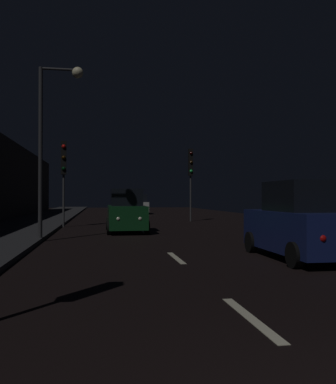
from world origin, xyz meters
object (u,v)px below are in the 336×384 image
object	(u,v)px
car_approaching_headlights	(126,212)
car_distant_taillights	(139,205)
car_parked_right_near	(301,223)
streetlamp_overhead	(53,124)
traffic_light_far_right	(191,168)
traffic_light_far_left	(64,165)

from	to	relation	value
car_approaching_headlights	car_distant_taillights	distance (m)	22.13
car_parked_right_near	streetlamp_overhead	bearing A→B (deg)	51.71
car_distant_taillights	traffic_light_far_right	bearing A→B (deg)	-170.00
streetlamp_overhead	car_parked_right_near	distance (m)	9.98
traffic_light_far_right	car_approaching_headlights	bearing A→B (deg)	-30.26
traffic_light_far_right	car_distant_taillights	xyz separation A→B (m)	(-2.42, 13.70, -2.85)
car_parked_right_near	car_distant_taillights	bearing A→B (deg)	2.92
traffic_light_far_right	car_approaching_headlights	xyz separation A→B (m)	(-5.05, -8.28, -2.79)
streetlamp_overhead	car_distant_taillights	bearing A→B (deg)	77.58
traffic_light_far_left	car_distant_taillights	distance (m)	19.26
car_distant_taillights	traffic_light_far_left	bearing A→B (deg)	161.75
streetlamp_overhead	car_parked_right_near	size ratio (longest dim) A/B	1.60
car_approaching_headlights	car_parked_right_near	bearing A→B (deg)	23.66
traffic_light_far_left	car_parked_right_near	xyz separation A→B (m)	(7.59, -13.55, -2.59)
traffic_light_far_right	streetlamp_overhead	distance (m)	14.67
car_approaching_headlights	car_distant_taillights	xyz separation A→B (m)	(2.63, 21.98, -0.06)
car_approaching_headlights	streetlamp_overhead	bearing A→B (deg)	-38.13
car_distant_taillights	car_parked_right_near	xyz separation A→B (m)	(1.62, -31.67, 0.08)
traffic_light_far_right	streetlamp_overhead	xyz separation A→B (m)	(-8.12, -12.19, 0.80)
streetlamp_overhead	car_approaching_headlights	distance (m)	6.13
traffic_light_far_right	traffic_light_far_left	xyz separation A→B (m)	(-8.39, -4.41, -0.18)
streetlamp_overhead	car_parked_right_near	world-z (taller)	streetlamp_overhead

